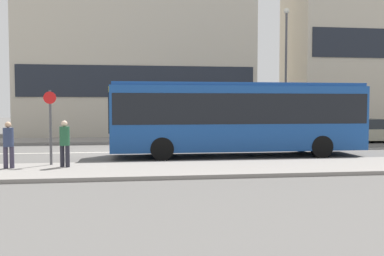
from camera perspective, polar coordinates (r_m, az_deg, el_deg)
The scene contains 11 objects.
ground_plane at distance 20.98m, azimuth -11.80°, elevation -3.20°, with size 120.00×120.00×0.00m, color #595654.
sidewalk_near at distance 14.79m, azimuth -13.47°, elevation -5.58°, with size 44.00×3.50×0.13m.
sidewalk_far at distance 27.18m, azimuth -10.89°, elevation -1.63°, with size 44.00×3.50×0.13m.
lane_centerline at distance 20.97m, azimuth -11.80°, elevation -3.19°, with size 41.80×0.16×0.01m.
apartment_block_left_tower at distance 34.10m, azimuth -7.27°, elevation 11.25°, with size 17.21×6.98×14.27m.
city_bus at distance 19.08m, azimuth 6.03°, elevation 1.82°, with size 11.11×2.59×3.22m.
parked_car_0 at distance 28.09m, azimuth 21.85°, elevation -0.42°, with size 4.02×1.80×1.42m.
pedestrian_near_stop at distance 15.70m, azimuth -23.28°, elevation -1.74°, with size 0.35×0.34×1.58m.
pedestrian_down_pavement at distance 15.36m, azimuth -16.62°, elevation -1.65°, with size 0.34×0.34×1.61m.
bus_stop_sign at distance 16.08m, azimuth -18.36°, elevation 0.86°, with size 0.44×0.12×2.67m.
street_lamp at distance 27.70m, azimuth 12.42°, elevation 8.69°, with size 0.36×0.36×8.17m.
Camera 1 is at (1.46, -20.80, 2.27)m, focal length 40.00 mm.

